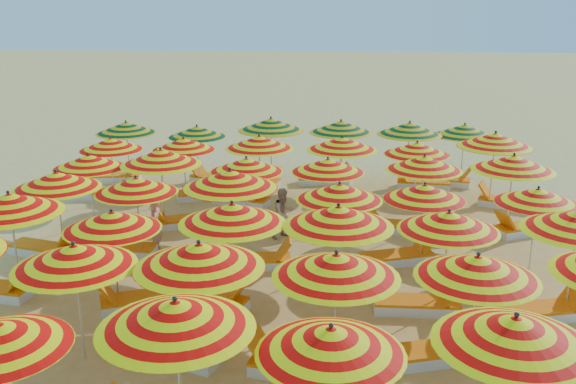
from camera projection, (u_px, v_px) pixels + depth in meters
The scene contains 64 objects.
ground at pixel (287, 262), 15.23m from camera, with size 120.00×120.00×0.00m, color #E2B964.
umbrella_1 at pixel (0, 335), 8.49m from camera, with size 2.37×2.37×2.00m.
umbrella_2 at pixel (176, 315), 8.51m from camera, with size 2.79×2.79×2.28m.
umbrella_3 at pixel (331, 341), 8.21m from camera, with size 2.43×2.43×2.09m.
umbrella_4 at pixel (515, 331), 8.18m from camera, with size 2.69×2.69×2.24m.
umbrella_7 at pixel (74, 256), 10.64m from camera, with size 2.38×2.38×2.19m.
umbrella_8 at pixel (199, 256), 10.42m from camera, with size 2.69×2.69×2.30m.
umbrella_9 at pixel (336, 265), 10.24m from camera, with size 2.65×2.65×2.21m.
umbrella_10 at pixel (477, 267), 10.31m from camera, with size 2.41×2.41×2.15m.
umbrella_12 at pixel (9, 203), 13.06m from camera, with size 2.35×2.35×2.29m.
umbrella_13 at pixel (112, 221), 12.65m from camera, with size 2.53×2.53×2.06m.
umbrella_14 at pixel (232, 214), 12.54m from camera, with size 2.79×2.79×2.26m.
umbrella_15 at pixel (338, 216), 12.28m from camera, with size 2.45×2.45×2.29m.
umbrella_16 at pixel (449, 221), 12.48m from camera, with size 2.29×2.29×2.12m.
umbrella_18 at pixel (56, 180), 15.05m from camera, with size 2.65×2.65×2.18m.
umbrella_19 at pixel (136, 185), 14.97m from camera, with size 2.46×2.46×2.07m.
umbrella_20 at pixel (230, 179), 14.65m from camera, with size 2.41×2.41×2.33m.
umbrella_21 at pixel (339, 192), 14.41m from camera, with size 2.06×2.06×2.09m.
umbrella_22 at pixel (425, 192), 14.65m from camera, with size 2.34×2.34×2.01m.
umbrella_23 at pixel (538, 196), 14.40m from camera, with size 2.40×2.40×2.00m.
umbrella_24 at pixel (89, 162), 17.17m from camera, with size 2.48×2.48×2.06m.
umbrella_25 at pixel (161, 157), 16.90m from camera, with size 2.66×2.66×2.27m.
umbrella_26 at pixel (246, 165), 16.81m from camera, with size 2.16×2.16×2.07m.
umbrella_27 at pixel (328, 166), 16.79m from camera, with size 1.98×1.98×2.06m.
umbrella_28 at pixel (424, 163), 16.76m from camera, with size 2.23×2.23×2.13m.
umbrella_29 at pixel (513, 163), 16.39m from camera, with size 2.65×2.65×2.25m.
umbrella_30 at pixel (111, 144), 19.36m from camera, with size 2.05×2.05×2.02m.
umbrella_31 at pixel (184, 144), 19.35m from camera, with size 2.26×2.26×2.02m.
umbrella_32 at pixel (259, 142), 18.99m from camera, with size 2.24×2.24×2.17m.
umbrella_33 at pixel (342, 144), 18.66m from camera, with size 2.13×2.13×2.21m.
umbrella_34 at pixel (417, 149), 18.64m from camera, with size 2.33×2.33×2.06m.
umbrella_35 at pixel (495, 140), 18.66m from camera, with size 2.57×2.57×2.32m.
umbrella_36 at pixel (126, 128), 21.24m from camera, with size 2.49×2.49×2.14m.
umbrella_37 at pixel (197, 132), 21.13m from camera, with size 2.47×2.47×2.02m.
umbrella_38 at pixel (271, 125), 20.99m from camera, with size 2.26×2.26×2.30m.
umbrella_39 at pixel (341, 127), 21.00m from camera, with size 2.60×2.60×2.22m.
umbrella_40 at pixel (409, 129), 20.66m from camera, with size 2.42×2.42×2.23m.
umbrella_41 at pixel (464, 130), 20.93m from camera, with size 2.17×2.17×2.12m.
lounger_6 at pixel (172, 349), 11.20m from camera, with size 1.83×1.15×0.69m.
lounger_7 at pixel (298, 368), 10.65m from camera, with size 1.82×0.95×0.69m.
lounger_8 at pixel (436, 353), 11.09m from camera, with size 1.83×1.04×0.69m.
lounger_10 at pixel (141, 300), 13.02m from camera, with size 1.82×1.19×0.69m.
lounger_11 at pixel (209, 300), 13.01m from camera, with size 1.83×1.15×0.69m.
lounger_12 at pixel (419, 304), 12.83m from camera, with size 1.74×0.59×0.69m.
lounger_13 at pixel (543, 311), 12.55m from camera, with size 1.82×0.99×0.69m.
lounger_14 at pixel (45, 249), 15.64m from camera, with size 1.82×1.03×0.69m.
lounger_15 at pixel (119, 249), 15.67m from camera, with size 1.78×0.74×0.69m.
lounger_16 at pixel (256, 261), 14.95m from camera, with size 1.78×0.74×0.69m.
lounger_17 at pixel (399, 257), 15.17m from camera, with size 1.83×1.11×0.69m.
lounger_18 at pixel (184, 221), 17.58m from camera, with size 1.83×1.14×0.69m.
lounger_19 at pixel (398, 226), 17.16m from camera, with size 1.79×0.79×0.69m.
lounger_20 at pixel (524, 228), 17.04m from camera, with size 1.82×1.25×0.69m.
lounger_21 at pixel (101, 193), 20.06m from camera, with size 1.80×0.82×0.69m.
lounger_22 at pixel (206, 194), 20.00m from camera, with size 1.83×1.13×0.69m.
lounger_23 at pixel (243, 200), 19.41m from camera, with size 1.83×1.13×0.69m.
lounger_24 at pixel (507, 203), 19.15m from camera, with size 1.82×1.19×0.69m.
lounger_25 at pixel (116, 177), 21.85m from camera, with size 1.80×0.85×0.69m.
lounger_26 at pixel (214, 179), 21.58m from camera, with size 1.82×1.24×0.69m.
lounger_27 at pixel (256, 181), 21.35m from camera, with size 1.82×1.01×0.69m.
lounger_28 at pixel (325, 179), 21.61m from camera, with size 1.80×0.83×0.69m.
lounger_29 at pixel (422, 183), 21.10m from camera, with size 1.79×0.77×0.69m.
lounger_30 at pixel (445, 181), 21.42m from camera, with size 1.82×1.00×0.69m.
beachgoer_a at pixel (155, 225), 15.74m from camera, with size 0.50×0.33×1.37m, color tan.
beachgoer_b at pixel (284, 213), 16.64m from camera, with size 0.65×0.50×1.33m, color tan.
Camera 1 is at (0.95, -14.04, 6.07)m, focal length 40.00 mm.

